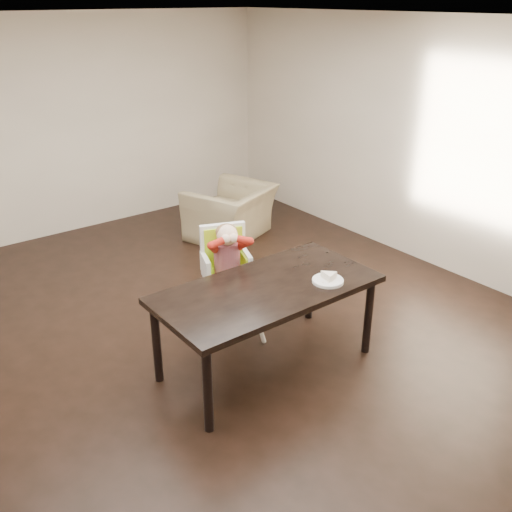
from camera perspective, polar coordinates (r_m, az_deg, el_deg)
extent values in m
plane|color=black|center=(5.14, -4.21, -9.22)|extent=(7.00, 7.00, 0.00)
cube|color=beige|center=(7.61, -19.64, 11.83)|extent=(6.00, 0.02, 2.70)
cube|color=beige|center=(6.58, 18.05, 10.20)|extent=(0.02, 7.00, 2.70)
cube|color=white|center=(4.27, -5.41, 22.42)|extent=(6.00, 7.00, 0.02)
cube|color=black|center=(4.55, 1.11, -3.35)|extent=(1.80, 0.90, 0.05)
cylinder|color=black|center=(4.10, -4.85, -13.23)|extent=(0.07, 0.07, 0.70)
cylinder|color=black|center=(5.00, 11.17, -5.97)|extent=(0.07, 0.07, 0.70)
cylinder|color=black|center=(4.63, -9.92, -8.61)|extent=(0.07, 0.07, 0.70)
cylinder|color=black|center=(5.45, 5.41, -2.90)|extent=(0.07, 0.07, 0.70)
cylinder|color=white|center=(5.02, -4.52, -6.31)|extent=(0.05, 0.05, 0.57)
cylinder|color=white|center=(5.10, -0.02, -5.66)|extent=(0.05, 0.05, 0.57)
cylinder|color=white|center=(5.36, -5.44, -4.15)|extent=(0.05, 0.05, 0.57)
cylinder|color=white|center=(5.44, -1.23, -3.58)|extent=(0.05, 0.05, 0.57)
cube|color=white|center=(5.09, -2.87, -2.10)|extent=(0.51, 0.49, 0.05)
cube|color=#AFDA1B|center=(5.07, -2.88, -1.74)|extent=(0.41, 0.40, 0.03)
cube|color=white|center=(5.13, -3.34, 1.01)|extent=(0.40, 0.20, 0.43)
cube|color=#AFDA1B|center=(5.11, -3.26, 0.77)|extent=(0.33, 0.14, 0.39)
cube|color=black|center=(5.03, -3.80, 0.34)|extent=(0.09, 0.18, 0.02)
cube|color=black|center=(5.05, -2.33, 0.52)|extent=(0.09, 0.18, 0.02)
cylinder|color=#A3121D|center=(5.01, -2.92, -0.17)|extent=(0.30, 0.30, 0.28)
sphere|color=beige|center=(4.90, -2.92, 2.11)|extent=(0.24, 0.24, 0.18)
ellipsoid|color=brown|center=(4.92, -2.99, 2.44)|extent=(0.24, 0.23, 0.14)
sphere|color=beige|center=(4.80, -3.06, 1.70)|extent=(0.11, 0.11, 0.08)
sphere|color=beige|center=(4.82, -2.23, 1.79)|extent=(0.11, 0.11, 0.08)
cylinder|color=white|center=(4.64, 7.19, -2.49)|extent=(0.28, 0.28, 0.02)
torus|color=white|center=(4.63, 7.20, -2.37)|extent=(0.28, 0.28, 0.01)
imported|color=#96855F|center=(7.28, -2.57, 5.23)|extent=(1.18, 0.98, 0.88)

